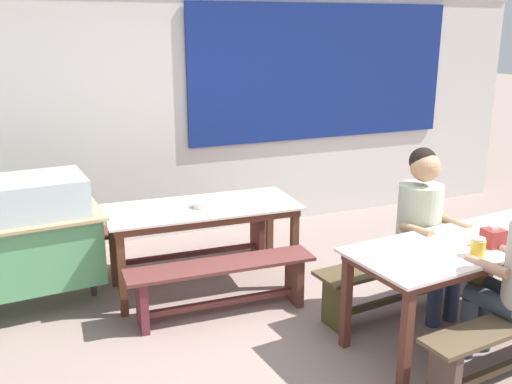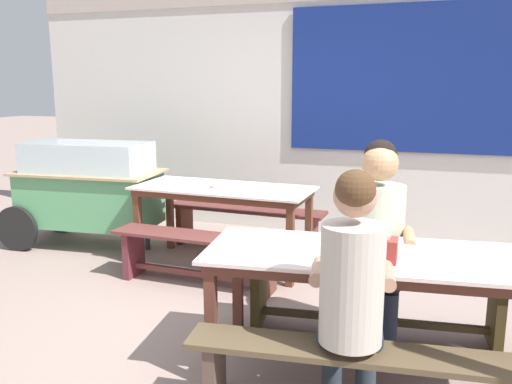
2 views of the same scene
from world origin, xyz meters
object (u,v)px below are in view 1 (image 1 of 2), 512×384
bench_far_back (189,234)px  condiment_jar (478,247)px  dining_table_near (471,250)px  food_cart (4,238)px  tissue_box (493,237)px  soup_bowl (202,204)px  person_right_near_table (424,220)px  dining_table_far (202,215)px  bench_near_back (414,271)px  bench_far_front (222,280)px

bench_far_back → condiment_jar: size_ratio=13.07×
dining_table_near → food_cart: size_ratio=1.09×
food_cart → tissue_box: food_cart is taller
soup_bowl → dining_table_near: bearing=-44.1°
condiment_jar → soup_bowl: 2.18m
food_cart → person_right_near_table: (3.03, -1.18, 0.13)m
dining_table_far → bench_far_back: (0.02, 0.53, -0.36)m
person_right_near_table → tissue_box: bearing=-80.8°
dining_table_far → condiment_jar: 2.21m
food_cart → bench_far_back: bearing=13.8°
dining_table_far → bench_near_back: size_ratio=0.91×
tissue_box → condiment_jar: 0.24m
bench_far_back → soup_bowl: (-0.03, -0.57, 0.47)m
dining_table_near → person_right_near_table: 0.49m
dining_table_far → food_cart: food_cart is taller
bench_far_back → person_right_near_table: 2.19m
dining_table_near → condiment_jar: condiment_jar is taller
food_cart → condiment_jar: (2.91, -1.88, 0.18)m
dining_table_near → bench_far_back: bearing=126.2°
bench_far_back → tissue_box: 2.72m
person_right_near_table → soup_bowl: size_ratio=8.40×
bench_far_back → bench_far_front: same height
dining_table_near → bench_near_back: 0.65m
condiment_jar → soup_bowl: (-1.36, 1.70, -0.04)m
bench_far_back → bench_near_back: size_ratio=0.91×
food_cart → soup_bowl: bearing=-6.7°
bench_far_back → soup_bowl: bearing=-92.8°
condiment_jar → person_right_near_table: bearing=79.9°
bench_near_back → person_right_near_table: 0.46m
dining_table_far → tissue_box: (1.57, -1.64, 0.14)m
person_right_near_table → condiment_jar: bearing=-100.1°
dining_table_far → soup_bowl: size_ratio=10.49×
bench_near_back → bench_far_front: bearing=163.1°
condiment_jar → dining_table_near: bearing=53.1°
bench_near_back → person_right_near_table: person_right_near_table is taller
bench_near_back → soup_bowl: bearing=147.1°
dining_table_near → person_right_near_table: (-0.04, 0.48, 0.08)m
bench_near_back → soup_bowl: soup_bowl is taller
dining_table_far → person_right_near_table: (1.48, -1.04, 0.09)m
condiment_jar → soup_bowl: size_ratio=0.80×
bench_far_front → soup_bowl: size_ratio=9.57×
dining_table_far → tissue_box: size_ratio=11.08×
person_right_near_table → tissue_box: 0.62m
food_cart → tissue_box: (3.13, -1.79, 0.18)m
tissue_box → person_right_near_table: bearing=99.2°
person_right_near_table → soup_bowl: (-1.48, 1.00, 0.01)m
dining_table_far → soup_bowl: (-0.01, -0.03, 0.10)m
bench_far_front → condiment_jar: (1.37, -1.20, 0.51)m
dining_table_far → bench_near_back: 1.80m
soup_bowl → tissue_box: bearing=-45.5°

